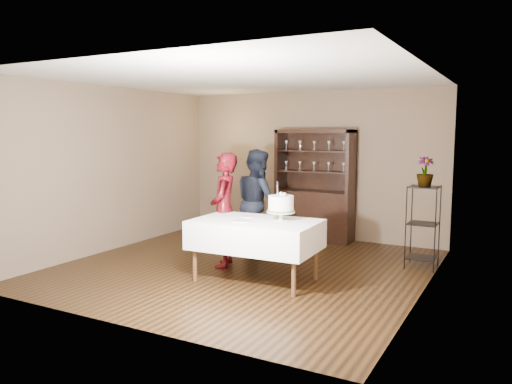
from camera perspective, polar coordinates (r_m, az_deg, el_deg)
floor at (r=7.35m, az=-1.39°, el=-8.58°), size 5.00×5.00×0.00m
ceiling at (r=7.12m, az=-1.45°, el=12.86°), size 5.00×5.00×0.00m
back_wall at (r=9.35m, az=6.21°, el=3.11°), size 5.00×0.02×2.70m
wall_left at (r=8.62m, az=-16.02°, el=2.57°), size 0.02×5.00×2.70m
wall_right at (r=6.26m, az=18.87°, el=0.92°), size 0.02×5.00×2.70m
china_hutch at (r=9.12m, az=6.73°, el=-1.32°), size 1.40×0.48×2.00m
plant_etagere at (r=7.56m, az=18.54°, el=-3.43°), size 0.42×0.42×1.20m
cake_table at (r=6.56m, az=-0.04°, el=-4.89°), size 1.65×1.05×0.81m
woman at (r=7.26m, az=-3.66°, el=-2.06°), size 0.60×0.71×1.66m
man at (r=7.91m, az=0.25°, el=-1.19°), size 1.04×1.03×1.70m
cake at (r=6.50m, az=2.86°, el=-1.48°), size 0.38×0.38×0.51m
plate_near at (r=6.42m, az=-1.75°, el=-3.35°), size 0.24×0.24×0.01m
plate_far at (r=6.76m, az=-0.92°, el=-2.83°), size 0.24×0.24×0.01m
potted_plant at (r=7.50m, az=18.77°, el=2.23°), size 0.31×0.31×0.42m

